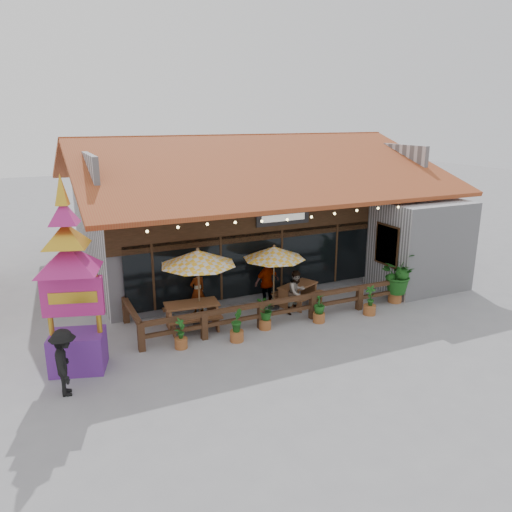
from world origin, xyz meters
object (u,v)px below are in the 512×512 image
thai_sign_tower (69,263)px  umbrella_right (274,253)px  picnic_table_left (192,311)px  tropical_plant (397,275)px  picnic_table_right (298,291)px  umbrella_left (198,258)px  pedestrian (65,362)px

thai_sign_tower → umbrella_right: bearing=14.5°
umbrella_right → picnic_table_left: bearing=-173.6°
tropical_plant → picnic_table_right: bearing=158.0°
picnic_table_left → picnic_table_right: picnic_table_left is taller
umbrella_left → tropical_plant: 7.66m
thai_sign_tower → tropical_plant: thai_sign_tower is taller
thai_sign_tower → tropical_plant: bearing=2.1°
thai_sign_tower → tropical_plant: (11.55, 0.43, -2.02)m
umbrella_right → tropical_plant: umbrella_right is taller
picnic_table_left → picnic_table_right: size_ratio=0.96×
picnic_table_left → thai_sign_tower: (-3.78, -1.46, 2.53)m
umbrella_right → picnic_table_left: size_ratio=1.37×
umbrella_left → thai_sign_tower: bearing=-159.6°
umbrella_left → pedestrian: size_ratio=1.62×
picnic_table_right → pedestrian: pedestrian is taller
umbrella_right → picnic_table_right: umbrella_right is taller
umbrella_right → umbrella_left: bearing=-174.0°
umbrella_right → thai_sign_tower: thai_sign_tower is taller
umbrella_right → picnic_table_left: 3.63m
umbrella_left → picnic_table_left: bearing=-169.4°
picnic_table_left → pedestrian: (-4.21, -2.70, 0.31)m
umbrella_right → pedestrian: (-7.47, -3.06, -1.24)m
umbrella_left → umbrella_right: umbrella_left is taller
umbrella_left → picnic_table_right: 4.42m
umbrella_left → umbrella_right: bearing=6.0°
umbrella_right → tropical_plant: 4.82m
umbrella_right → picnic_table_right: bearing=0.6°
thai_sign_tower → picnic_table_left: bearing=21.1°
picnic_table_left → umbrella_right: bearing=6.4°
thai_sign_tower → pedestrian: size_ratio=3.32×
umbrella_right → pedestrian: bearing=-157.7°
umbrella_left → picnic_table_right: size_ratio=1.43×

